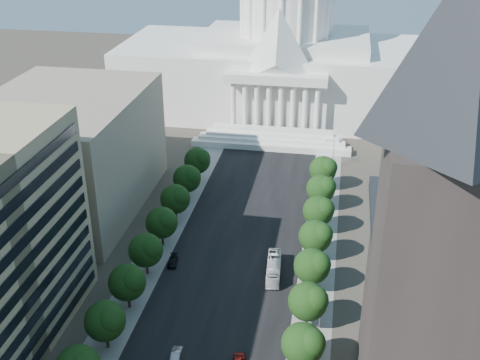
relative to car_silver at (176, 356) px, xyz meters
The scene contains 26 objects.
road_asphalt 43.34m from the car_silver, 83.84° to the left, with size 30.00×260.00×0.01m, color black.
sidewalk_left 45.42m from the car_silver, 108.42° to the left, with size 8.00×260.00×0.02m, color gray.
sidewalk_right 49.16m from the car_silver, 61.24° to the left, with size 8.00×260.00×0.02m, color gray.
capitol 139.38m from the car_silver, 88.07° to the left, with size 120.00×56.00×73.00m.
office_block_left_far 69.99m from the car_silver, 129.24° to the left, with size 38.00×52.00×30.00m, color gray.
tree_l_d 14.21m from the car_silver, behind, with size 7.79×7.60×9.97m.
tree_l_e 19.17m from the car_silver, 135.26° to the left, with size 7.79×7.60×9.97m.
tree_l_f 28.65m from the car_silver, 117.60° to the left, with size 7.79×7.60×9.97m.
tree_l_g 39.52m from the car_silver, 109.43° to the left, with size 7.79×7.60×9.97m.
tree_l_h 50.91m from the car_silver, 104.90° to the left, with size 7.79×7.60×9.97m.
tree_l_i 62.52m from the car_silver, 102.06° to the left, with size 7.79×7.60×9.97m.
tree_l_j 74.26m from the car_silver, 100.12° to the left, with size 7.79×7.60×9.97m.
tree_r_d 23.69m from the car_silver, ahead, with size 7.79×7.60×9.97m.
tree_r_e 26.96m from the car_silver, 29.28° to the left, with size 7.79×7.60×9.97m.
tree_r_f 34.35m from the car_silver, 47.27° to the left, with size 7.79×7.60×9.97m.
tree_r_g 43.83m from the car_silver, 58.07° to the left, with size 7.79×7.60×9.97m.
tree_r_h 54.32m from the car_silver, 64.82° to the left, with size 7.79×7.60×9.97m.
tree_r_i 65.33m from the car_silver, 69.32° to the left, with size 7.79×7.60×9.97m.
tree_r_j 76.64m from the car_silver, 72.49° to the left, with size 7.79×7.60×9.97m.
streetlight_c 28.27m from the car_silver, 28.05° to the left, with size 2.61×0.44×9.00m.
streetlight_d 45.59m from the car_silver, 57.19° to the left, with size 2.61×0.44×9.00m.
streetlight_e 67.88m from the car_silver, 68.73° to the left, with size 2.61×0.44×9.00m.
streetlight_f 91.58m from the car_silver, 74.42° to the left, with size 2.61×0.44×9.00m.
car_silver is the anchor object (origin of this frame).
car_dark_b 30.99m from the car_silver, 106.59° to the left, with size 2.02×4.98×1.45m, color black.
city_bus 32.74m from the car_silver, 64.19° to the left, with size 2.88×12.33×3.43m, color silver.
Camera 1 is at (21.09, -33.38, 77.47)m, focal length 45.00 mm.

